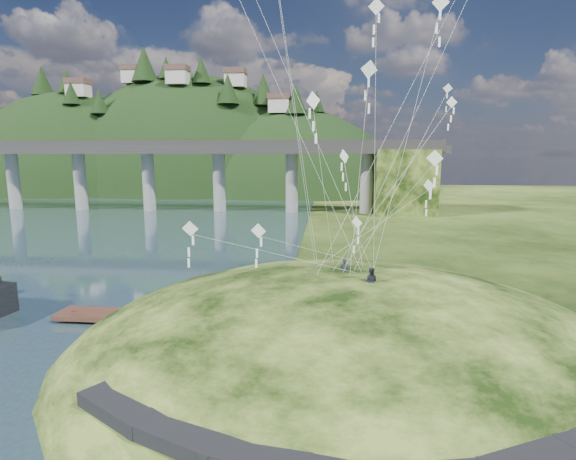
{
  "coord_description": "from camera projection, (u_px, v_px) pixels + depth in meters",
  "views": [
    {
      "loc": [
        6.72,
        -23.98,
        12.09
      ],
      "look_at": [
        4.0,
        6.0,
        7.0
      ],
      "focal_mm": 28.0,
      "sensor_mm": 36.0,
      "label": 1
    }
  ],
  "objects": [
    {
      "name": "ground",
      "position": [
        210.0,
        364.0,
        26.16
      ],
      "size": [
        320.0,
        320.0,
        0.0
      ],
      "primitive_type": "plane",
      "color": "black",
      "rests_on": "ground"
    },
    {
      "name": "grass_hill",
      "position": [
        347.0,
        377.0,
        27.66
      ],
      "size": [
        36.0,
        32.0,
        13.0
      ],
      "color": "black",
      "rests_on": "ground"
    },
    {
      "name": "footpath",
      "position": [
        346.0,
        446.0,
        15.58
      ],
      "size": [
        22.29,
        5.84,
        0.83
      ],
      "color": "black",
      "rests_on": "ground"
    },
    {
      "name": "bridge",
      "position": [
        173.0,
        166.0,
        95.7
      ],
      "size": [
        160.0,
        11.0,
        15.0
      ],
      "color": "#2D2B2B",
      "rests_on": "ground"
    },
    {
      "name": "far_ridge",
      "position": [
        179.0,
        213.0,
        151.25
      ],
      "size": [
        153.0,
        70.0,
        94.5
      ],
      "color": "black",
      "rests_on": "ground"
    },
    {
      "name": "wooden_dock",
      "position": [
        155.0,
        316.0,
        32.58
      ],
      "size": [
        14.54,
        2.34,
        1.04
      ],
      "color": "#3D2119",
      "rests_on": "ground"
    },
    {
      "name": "kite_flyers",
      "position": [
        362.0,
        264.0,
        25.98
      ],
      "size": [
        2.21,
        2.69,
        1.62
      ],
      "color": "#23242E",
      "rests_on": "ground"
    },
    {
      "name": "kite_swarm",
      "position": [
        350.0,
        61.0,
        23.21
      ],
      "size": [
        18.58,
        16.23,
        20.52
      ],
      "color": "white",
      "rests_on": "ground"
    }
  ]
}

